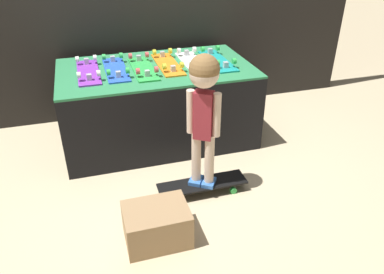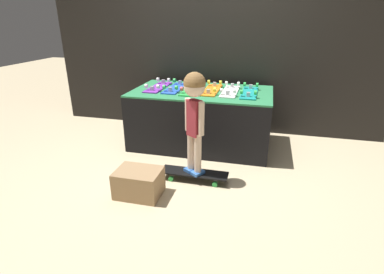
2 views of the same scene
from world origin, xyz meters
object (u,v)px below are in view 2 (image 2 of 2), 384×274
Objects in this scene: skateboard_blue_on_rack at (175,87)px; skateboard_teal_on_rack at (249,92)px; skateboard_purple_on_rack at (158,86)px; skateboard_white_on_rack at (230,91)px; storage_box at (139,183)px; skateboard_on_floor at (194,174)px; child at (194,105)px; skateboard_green_on_rack at (192,89)px; skateboard_orange_on_rack at (212,89)px.

skateboard_blue_on_rack is 1.00× the size of skateboard_teal_on_rack.
skateboard_white_on_rack is (0.94, -0.01, 0.00)m from skateboard_purple_on_rack.
storage_box is (0.05, -1.39, -0.61)m from skateboard_blue_on_rack.
child is at bearing 0.00° from skateboard_on_floor.
skateboard_green_on_rack is 1.53× the size of storage_box.
skateboard_blue_on_rack is at bearing 149.77° from child.
child reaches higher than skateboard_orange_on_rack.
skateboard_purple_on_rack is at bearing 174.61° from skateboard_green_on_rack.
skateboard_purple_on_rack is 0.92× the size of skateboard_on_floor.
child reaches higher than skateboard_teal_on_rack.
skateboard_purple_on_rack is at bearing 179.20° from skateboard_white_on_rack.
child is (0.49, -0.99, 0.07)m from skateboard_blue_on_rack.
skateboard_green_on_rack is at bearing -10.56° from skateboard_blue_on_rack.
child is at bearing -53.66° from skateboard_purple_on_rack.
skateboard_orange_on_rack is 1.00× the size of skateboard_white_on_rack.
child is 2.44× the size of storage_box.
skateboard_white_on_rack is 1.64m from storage_box.
skateboard_purple_on_rack is 1.00× the size of skateboard_orange_on_rack.
skateboard_white_on_rack is at bearing -0.80° from skateboard_purple_on_rack.
skateboard_on_floor is 0.74m from child.
storage_box is (-0.19, -1.34, -0.61)m from skateboard_green_on_rack.
storage_box is (-0.44, -0.40, -0.68)m from child.
skateboard_white_on_rack is at bearing 110.86° from child.
skateboard_orange_on_rack is 1.58m from storage_box.
skateboard_purple_on_rack is 1.53× the size of storage_box.
skateboard_on_floor is at bearing -102.46° from skateboard_white_on_rack.
skateboard_orange_on_rack is at bearing 174.74° from skateboard_white_on_rack.
child is at bearing 41.67° from storage_box.
child is at bearing -63.55° from skateboard_blue_on_rack.
skateboard_purple_on_rack is 1.18m from skateboard_teal_on_rack.
skateboard_white_on_rack is 0.92× the size of skateboard_on_floor.
skateboard_purple_on_rack is 1.00× the size of skateboard_white_on_rack.
child reaches higher than skateboard_purple_on_rack.
skateboard_purple_on_rack is at bearing 159.65° from child.
storage_box is (-0.42, -1.39, -0.61)m from skateboard_orange_on_rack.
skateboard_blue_on_rack is 0.47m from skateboard_orange_on_rack.
skateboard_green_on_rack is 1.49m from storage_box.
skateboard_blue_on_rack is at bearing 178.33° from skateboard_teal_on_rack.
child reaches higher than skateboard_green_on_rack.
skateboard_blue_on_rack and skateboard_orange_on_rack have the same top height.
skateboard_green_on_rack is at bearing -5.39° from skateboard_purple_on_rack.
skateboard_teal_on_rack is 1.74m from storage_box.
skateboard_white_on_rack reaches higher than skateboard_on_floor.
skateboard_teal_on_rack is 0.92× the size of skateboard_on_floor.
skateboard_on_floor is at bearing -74.83° from skateboard_green_on_rack.
skateboard_on_floor is (-0.45, -0.96, -0.66)m from skateboard_teal_on_rack.
skateboard_green_on_rack is 0.63× the size of child.
skateboard_purple_on_rack is at bearing 101.62° from storage_box.
skateboard_white_on_rack is 0.24m from skateboard_teal_on_rack.
skateboard_green_on_rack is 0.71m from skateboard_teal_on_rack.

